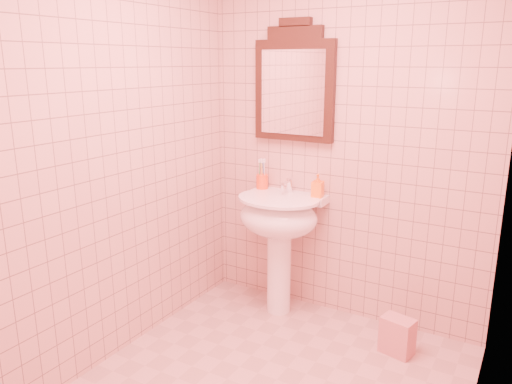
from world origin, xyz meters
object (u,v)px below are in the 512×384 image
Objects in this scene: pedestal_sink at (279,225)px; towel at (397,336)px; soap_dispenser at (318,185)px; mirror at (294,85)px; toothbrush_cup at (262,181)px.

pedestal_sink is 1.05m from towel.
soap_dispenser is (0.22, 0.14, 0.28)m from pedestal_sink.
mirror is (-0.00, 0.20, 0.95)m from pedestal_sink.
soap_dispenser is 0.69× the size of towel.
towel is at bearing -19.40° from mirror.
towel is (1.12, -0.27, -0.80)m from toothbrush_cup.
soap_dispenser is (0.44, -0.01, 0.03)m from toothbrush_cup.
pedestal_sink is 0.39m from soap_dispenser.
toothbrush_cup is at bearing 173.09° from soap_dispenser.
pedestal_sink is at bearing -90.00° from mirror.
mirror is 3.46× the size of towel.
pedestal_sink is at bearing 172.72° from towel.
mirror is 4.15× the size of toothbrush_cup.
soap_dispenser is at bearing -14.78° from mirror.
toothbrush_cup reaches higher than soap_dispenser.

